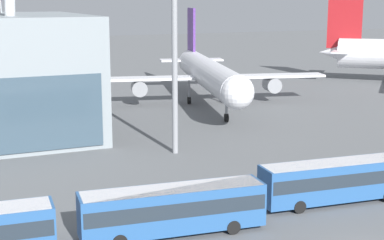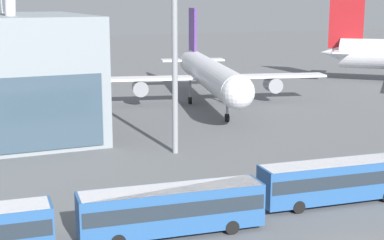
{
  "view_description": "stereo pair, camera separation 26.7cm",
  "coord_description": "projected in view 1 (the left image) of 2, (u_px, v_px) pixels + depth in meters",
  "views": [
    {
      "loc": [
        -24.32,
        -26.9,
        16.02
      ],
      "look_at": [
        -1.23,
        25.88,
        4.0
      ],
      "focal_mm": 55.0,
      "sensor_mm": 36.0,
      "label": 1
    },
    {
      "loc": [
        -24.08,
        -27.01,
        16.02
      ],
      "look_at": [
        -1.23,
        25.88,
        4.0
      ],
      "focal_mm": 55.0,
      "sensor_mm": 36.0,
      "label": 2
    }
  ],
  "objects": [
    {
      "name": "shuttle_bus_2",
      "position": [
        173.0,
        207.0,
        40.13
      ],
      "size": [
        12.99,
        3.85,
        3.36
      ],
      "rotation": [
        0.0,
        0.0,
        -0.1
      ],
      "color": "#285693",
      "rests_on": "ground_plane"
    },
    {
      "name": "shuttle_bus_3",
      "position": [
        337.0,
        179.0,
        46.49
      ],
      "size": [
        12.97,
        3.72,
        3.36
      ],
      "rotation": [
        0.0,
        0.0,
        -0.09
      ],
      "color": "#285693",
      "rests_on": "ground_plane"
    },
    {
      "name": "airliner_at_gate_far",
      "position": [
        207.0,
        73.0,
        89.36
      ],
      "size": [
        36.76,
        40.2,
        14.27
      ],
      "rotation": [
        0.0,
        0.0,
        -1.82
      ],
      "color": "white",
      "rests_on": "ground_plane"
    }
  ]
}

